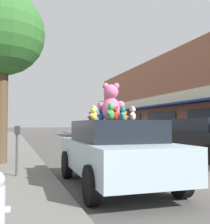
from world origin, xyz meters
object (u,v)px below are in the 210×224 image
object	(u,v)px
teddy_bear_white	(94,113)
teddy_bear_purple	(91,116)
teddy_bear_giant	(111,103)
teddy_bear_yellow	(93,114)
teddy_bear_teal	(123,114)
teddy_bear_green	(111,112)
plush_art_car	(115,151)
parking_meter	(17,144)
parked_car_far_center	(204,137)
street_tree	(2,35)
teddy_bear_orange	(125,116)
teddy_bear_cream	(133,114)
parked_car_far_right	(134,134)
teddy_bear_red	(115,113)
teddy_bear_blue	(101,115)

from	to	relation	value
teddy_bear_white	teddy_bear_purple	xyz separation A→B (m)	(0.14, 0.76, -0.05)
teddy_bear_giant	teddy_bear_yellow	world-z (taller)	teddy_bear_giant
teddy_bear_teal	teddy_bear_green	xyz separation A→B (m)	(-0.51, -0.65, 0.01)
plush_art_car	parking_meter	xyz separation A→B (m)	(-2.15, 1.38, 0.11)
teddy_bear_green	plush_art_car	bearing A→B (deg)	-158.40
teddy_bear_giant	teddy_bear_green	distance (m)	1.36
teddy_bear_green	parked_car_far_center	size ratio (longest dim) A/B	0.07
plush_art_car	teddy_bear_giant	xyz separation A→B (m)	(0.02, 0.32, 1.15)
plush_art_car	street_tree	xyz separation A→B (m)	(-2.65, 4.04, 3.70)
teddy_bear_orange	parking_meter	distance (m)	2.86
teddy_bear_white	teddy_bear_green	world-z (taller)	teddy_bear_white
teddy_bear_white	teddy_bear_cream	bearing A→B (deg)	116.26
teddy_bear_purple	street_tree	xyz separation A→B (m)	(-2.36, 3.02, 2.88)
teddy_bear_orange	parked_car_far_right	xyz separation A→B (m)	(4.79, 10.11, -0.84)
teddy_bear_giant	teddy_bear_cream	bearing A→B (deg)	-171.46
teddy_bear_giant	teddy_bear_teal	size ratio (longest dim) A/B	2.93
teddy_bear_giant	teddy_bear_orange	xyz separation A→B (m)	(0.51, 0.36, -0.32)
parked_car_far_right	parking_meter	bearing A→B (deg)	-128.46
teddy_bear_cream	teddy_bear_green	distance (m)	1.51
teddy_bear_giant	teddy_bear_red	bearing A→B (deg)	95.93
parking_meter	teddy_bear_white	bearing A→B (deg)	-33.01
parking_meter	street_tree	bearing A→B (deg)	100.61
teddy_bear_purple	street_tree	size ratio (longest dim) A/B	0.04
parking_meter	teddy_bear_blue	bearing A→B (deg)	-21.90
teddy_bear_cream	teddy_bear_green	bearing A→B (deg)	-4.82
teddy_bear_purple	teddy_bear_red	distance (m)	1.49
teddy_bear_green	teddy_bear_orange	bearing A→B (deg)	-164.61
teddy_bear_yellow	teddy_bear_green	bearing A→B (deg)	108.06
teddy_bear_cream	parked_car_far_right	xyz separation A→B (m)	(4.77, 10.57, -0.89)
plush_art_car	teddy_bear_orange	size ratio (longest dim) A/B	16.47
plush_art_car	teddy_bear_yellow	size ratio (longest dim) A/B	17.28
teddy_bear_orange	teddy_bear_green	bearing A→B (deg)	94.97
teddy_bear_yellow	parked_car_far_right	distance (m)	12.82
street_tree	teddy_bear_white	bearing A→B (deg)	-59.60
teddy_bear_purple	teddy_bear_red	size ratio (longest dim) A/B	0.84
teddy_bear_cream	parked_car_far_center	distance (m)	5.96
teddy_bear_purple	teddy_bear_teal	size ratio (longest dim) A/B	0.82
teddy_bear_yellow	teddy_bear_red	size ratio (longest dim) A/B	0.82
plush_art_car	teddy_bear_blue	distance (m)	1.04
teddy_bear_green	teddy_bear_purple	bearing A→B (deg)	-137.72
teddy_bear_white	teddy_bear_purple	size ratio (longest dim) A/B	1.38
teddy_bear_white	teddy_bear_blue	bearing A→B (deg)	166.26
teddy_bear_orange	teddy_bear_yellow	bearing A→B (deg)	80.77
parked_car_far_right	teddy_bear_teal	bearing A→B (deg)	-115.32
teddy_bear_teal	parking_meter	world-z (taller)	teddy_bear_teal
teddy_bear_teal	parked_car_far_right	size ratio (longest dim) A/B	0.07
teddy_bear_giant	teddy_bear_green	size ratio (longest dim) A/B	2.79
teddy_bear_teal	teddy_bear_green	world-z (taller)	teddy_bear_green
teddy_bear_giant	parked_car_far_right	world-z (taller)	teddy_bear_giant
plush_art_car	street_tree	size ratio (longest dim) A/B	0.73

